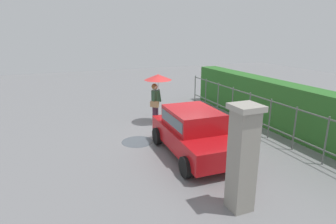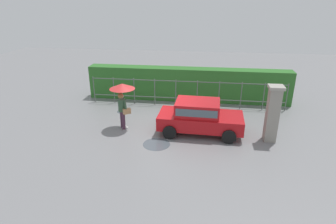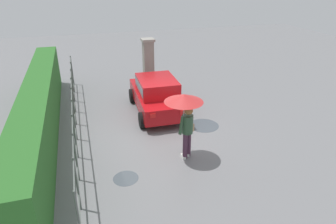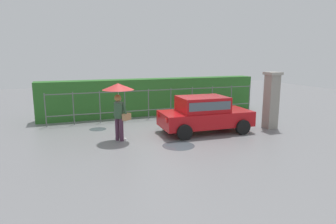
# 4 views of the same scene
# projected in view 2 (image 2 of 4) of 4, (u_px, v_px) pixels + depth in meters

# --- Properties ---
(ground_plane) EXTENTS (40.00, 40.00, 0.00)m
(ground_plane) POSITION_uv_depth(u_px,v_px,m) (169.00, 126.00, 13.49)
(ground_plane) COLOR slate
(car) EXTENTS (3.79, 1.97, 1.48)m
(car) POSITION_uv_depth(u_px,v_px,m) (199.00, 116.00, 12.61)
(car) COLOR #B71116
(car) RESTS_ON ground
(pedestrian) EXTENTS (1.15, 1.15, 2.12)m
(pedestrian) POSITION_uv_depth(u_px,v_px,m) (122.00, 94.00, 12.76)
(pedestrian) COLOR #47283D
(pedestrian) RESTS_ON ground
(gate_pillar) EXTENTS (0.60, 0.60, 2.42)m
(gate_pillar) POSITION_uv_depth(u_px,v_px,m) (273.00, 113.00, 11.73)
(gate_pillar) COLOR gray
(gate_pillar) RESTS_ON ground
(fence_section) EXTENTS (10.67, 0.05, 1.50)m
(fence_section) POSITION_uv_depth(u_px,v_px,m) (186.00, 92.00, 15.67)
(fence_section) COLOR #59605B
(fence_section) RESTS_ON ground
(hedge_row) EXTENTS (11.62, 0.90, 1.90)m
(hedge_row) POSITION_uv_depth(u_px,v_px,m) (188.00, 84.00, 16.62)
(hedge_row) COLOR #2D6B28
(hedge_row) RESTS_ON ground
(puddle_near) EXTENTS (1.14, 1.14, 0.00)m
(puddle_near) POSITION_uv_depth(u_px,v_px,m) (157.00, 144.00, 11.85)
(puddle_near) COLOR #4C545B
(puddle_near) RESTS_ON ground
(puddle_far) EXTENTS (0.72, 0.72, 0.00)m
(puddle_far) POSITION_uv_depth(u_px,v_px,m) (124.00, 111.00, 15.23)
(puddle_far) COLOR #4C545B
(puddle_far) RESTS_ON ground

